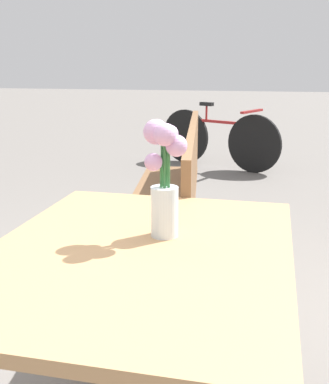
{
  "coord_description": "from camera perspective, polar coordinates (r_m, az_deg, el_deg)",
  "views": [
    {
      "loc": [
        0.31,
        -1.11,
        1.17
      ],
      "look_at": [
        0.04,
        0.1,
        0.84
      ],
      "focal_mm": 45.0,
      "sensor_mm": 36.0,
      "label": 1
    }
  ],
  "objects": [
    {
      "name": "flower_vase",
      "position": [
        1.27,
        -0.06,
        1.24
      ],
      "size": [
        0.12,
        0.12,
        0.31
      ],
      "color": "silver",
      "rests_on": "table_front"
    },
    {
      "name": "bicycle",
      "position": [
        5.57,
        6.4,
        6.32
      ],
      "size": [
        1.42,
        0.74,
        0.74
      ],
      "color": "black",
      "rests_on": "ground_plane"
    },
    {
      "name": "table_front",
      "position": [
        1.28,
        -2.98,
        -10.75
      ],
      "size": [
        0.78,
        0.99,
        0.72
      ],
      "color": "tan",
      "rests_on": "ground_plane"
    },
    {
      "name": "bench_near",
      "position": [
        2.6,
        1.32,
        -0.63
      ],
      "size": [
        0.59,
        1.8,
        0.85
      ],
      "color": "brown",
      "rests_on": "ground_plane"
    }
  ]
}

